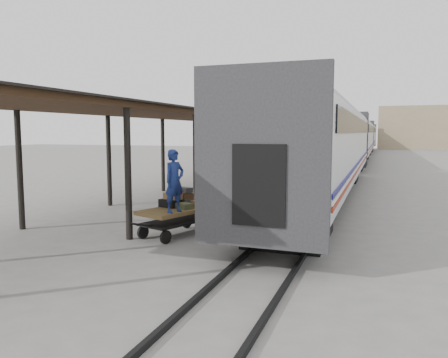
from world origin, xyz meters
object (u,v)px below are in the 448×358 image
baggage_cart (177,215)px  porter (175,181)px  luggage_tug (266,170)px  pedestrian (241,165)px

baggage_cart → porter: 1.33m
luggage_tug → pedestrian: pedestrian is taller
baggage_cart → luggage_tug: bearing=114.2°
baggage_cart → luggage_tug: (-1.31, 16.23, 0.03)m
luggage_tug → porter: bearing=-68.7°
luggage_tug → pedestrian: (-2.02, 0.86, 0.26)m
porter → pedestrian: (-3.58, 17.74, -0.84)m
baggage_cart → pedestrian: size_ratio=1.43×
porter → pedestrian: size_ratio=0.98×
pedestrian → baggage_cart: bearing=122.3°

